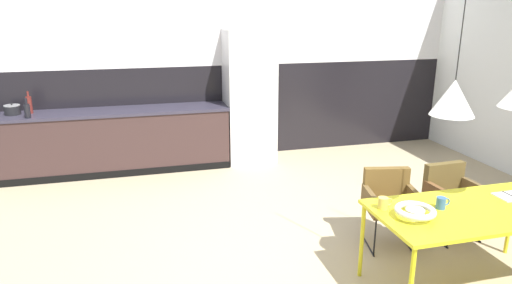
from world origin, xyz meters
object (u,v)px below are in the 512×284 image
Objects in this scene: mug_tall_blue at (441,203)px; bottle_vinegar_dark at (27,110)px; bottle_wine_green at (29,105)px; pendant_lamp_over_table_near at (453,98)px; armchair_by_stool at (451,190)px; dining_table at (473,214)px; fruit_bowl at (415,211)px; open_book at (511,196)px; cooking_pot at (12,110)px; mug_white_ceramic at (383,203)px; armchair_near_window at (389,197)px; refrigerator_column at (249,97)px.

bottle_vinegar_dark is at bearing 137.09° from mug_tall_blue.
pendant_lamp_over_table_near is at bearing -46.18° from bottle_wine_green.
bottle_vinegar_dark reaches higher than armchair_by_stool.
armchair_by_stool reaches higher than dining_table.
dining_table is at bearing 2.42° from fruit_bowl.
open_book is 6.01m from cooking_pot.
mug_white_ceramic reaches higher than open_book.
bottle_vinegar_dark is at bearing 142.58° from open_book.
armchair_near_window is (-0.24, 0.85, -0.18)m from dining_table.
pendant_lamp_over_table_near is (3.67, -3.56, 0.65)m from bottle_vinegar_dark.
armchair_near_window is 1.05m from open_book.
bottle_wine_green is 1.17× the size of bottle_vinegar_dark.
open_book is at bearing 88.09° from armchair_by_stool.
fruit_bowl is at bearing -46.15° from bottle_vinegar_dark.
refrigerator_column is 3.88m from pendant_lamp_over_table_near.
mug_tall_blue is at bearing 47.50° from pendant_lamp_over_table_near.
pendant_lamp_over_table_near reaches higher than armchair_near_window.
bottle_vinegar_dark is at bearing 134.32° from mug_white_ceramic.
armchair_by_stool reaches higher than open_book.
mug_white_ceramic is at bearing -86.28° from refrigerator_column.
dining_table is 6.57× the size of open_book.
fruit_bowl is at bearing 37.96° from armchair_by_stool.
dining_table is at bearing -42.04° from cooking_pot.
mug_white_ceramic is at bearing 165.13° from dining_table.
armchair_near_window is at bearing -1.83° from armchair_by_stool.
refrigerator_column reaches higher than mug_white_ceramic.
pendant_lamp_over_table_near is (0.62, -3.78, 0.65)m from refrigerator_column.
cooking_pot reaches higher than open_book.
pendant_lamp_over_table_near is (-0.81, -0.13, 0.93)m from open_book.
armchair_near_window is 5.95× the size of mug_white_ceramic.
fruit_bowl reaches higher than open_book.
refrigerator_column is 1.51× the size of pendant_lamp_over_table_near.
armchair_near_window is 6.25× the size of mug_tall_blue.
armchair_near_window is at bearing -36.63° from cooking_pot.
armchair_by_stool is 2.36× the size of fruit_bowl.
fruit_bowl is 2.61× the size of mug_tall_blue.
dining_table is at bearing -14.87° from mug_white_ceramic.
mug_white_ceramic is 0.10× the size of pendant_lamp_over_table_near.
dining_table is at bearing -75.91° from refrigerator_column.
bottle_wine_green is (-3.09, 0.08, 0.03)m from refrigerator_column.
pendant_lamp_over_table_near is at bearing -80.70° from refrigerator_column.
armchair_near_window is at bearing -38.38° from bottle_wine_green.
armchair_near_window is (0.70, -2.92, -0.50)m from refrigerator_column.
dining_table is 1.03m from pendant_lamp_over_table_near.
cooking_pot reaches higher than dining_table.
open_book is at bearing 14.66° from dining_table.
armchair_near_window is 2.89× the size of bottle_vinegar_dark.
mug_tall_blue is (-0.26, 0.07, 0.09)m from dining_table.
refrigerator_column reaches higher than cooking_pot.
cooking_pot is at bearing 141.94° from open_book.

